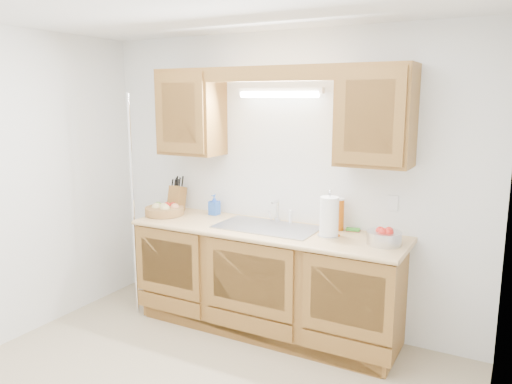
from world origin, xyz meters
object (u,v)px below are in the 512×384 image
Objects in this scene: fruit_basket at (165,210)px; paper_towel at (329,217)px; apple_bowl at (384,237)px; knife_block at (177,198)px.

paper_towel is at bearing 1.31° from fruit_basket.
fruit_basket is 1.57m from paper_towel.
fruit_basket is 1.44× the size of apple_bowl.
fruit_basket is 1.24× the size of paper_towel.
knife_block is at bearing 174.56° from paper_towel.
apple_bowl is (0.43, -0.01, -0.10)m from paper_towel.
paper_towel is at bearing -9.89° from knife_block.
fruit_basket is at bearing -94.50° from knife_block.
knife_block is at bearing 89.95° from fruit_basket.
knife_block is at bearing 175.39° from apple_bowl.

